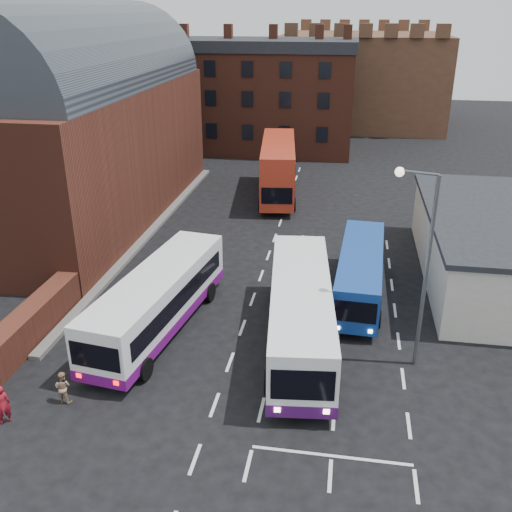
% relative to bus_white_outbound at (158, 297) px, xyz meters
% --- Properties ---
extents(ground, '(180.00, 180.00, 0.00)m').
position_rel_bus_white_outbound_xyz_m(ground, '(4.21, -4.76, -1.88)').
color(ground, black).
extents(railway_station, '(12.00, 28.00, 16.00)m').
position_rel_bus_white_outbound_xyz_m(railway_station, '(-11.29, 16.24, 5.75)').
color(railway_station, '#602B1E').
rests_on(railway_station, ground).
extents(forecourt_wall, '(1.20, 10.00, 1.80)m').
position_rel_bus_white_outbound_xyz_m(forecourt_wall, '(-5.99, -2.76, -0.98)').
color(forecourt_wall, '#602B1E').
rests_on(forecourt_wall, ground).
extents(cream_building, '(10.40, 16.40, 4.25)m').
position_rel_bus_white_outbound_xyz_m(cream_building, '(19.21, 9.24, 0.27)').
color(cream_building, beige).
rests_on(cream_building, ground).
extents(brick_terrace, '(22.00, 10.00, 11.00)m').
position_rel_bus_white_outbound_xyz_m(brick_terrace, '(-1.79, 41.24, 3.62)').
color(brick_terrace, brown).
rests_on(brick_terrace, ground).
extents(castle_keep, '(22.00, 22.00, 12.00)m').
position_rel_bus_white_outbound_xyz_m(castle_keep, '(10.21, 61.24, 4.12)').
color(castle_keep, brown).
rests_on(castle_keep, ground).
extents(bus_white_outbound, '(4.27, 11.96, 3.19)m').
position_rel_bus_white_outbound_xyz_m(bus_white_outbound, '(0.00, 0.00, 0.00)').
color(bus_white_outbound, white).
rests_on(bus_white_outbound, ground).
extents(bus_white_inbound, '(4.12, 12.61, 3.38)m').
position_rel_bus_white_outbound_xyz_m(bus_white_inbound, '(7.30, -0.33, 0.11)').
color(bus_white_inbound, white).
rests_on(bus_white_inbound, ground).
extents(bus_blue, '(3.00, 10.37, 2.80)m').
position_rel_bus_white_outbound_xyz_m(bus_blue, '(10.21, 5.40, -0.23)').
color(bus_blue, navy).
rests_on(bus_blue, ground).
extents(bus_red_double, '(4.12, 12.31, 4.83)m').
position_rel_bus_white_outbound_xyz_m(bus_red_double, '(3.14, 23.46, 0.68)').
color(bus_red_double, '#B9321D').
rests_on(bus_red_double, ground).
extents(street_lamp, '(1.84, 0.73, 9.30)m').
position_rel_bus_white_outbound_xyz_m(street_lamp, '(12.49, -0.99, 3.72)').
color(street_lamp, '#595D62').
rests_on(street_lamp, ground).
extents(pedestrian_red, '(0.76, 0.75, 1.77)m').
position_rel_bus_white_outbound_xyz_m(pedestrian_red, '(-3.90, -8.00, -1.00)').
color(pedestrian_red, maroon).
rests_on(pedestrian_red, ground).
extents(pedestrian_beige, '(0.75, 0.60, 1.46)m').
position_rel_bus_white_outbound_xyz_m(pedestrian_beige, '(-2.15, -6.35, -1.15)').
color(pedestrian_beige, tan).
rests_on(pedestrian_beige, ground).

